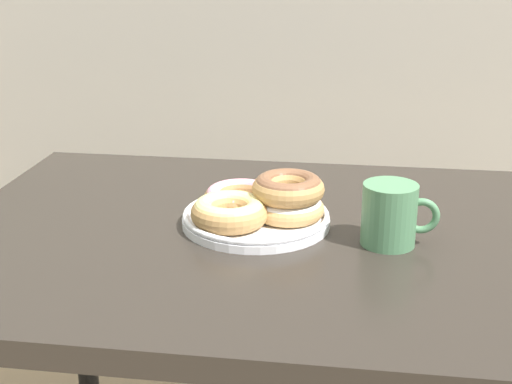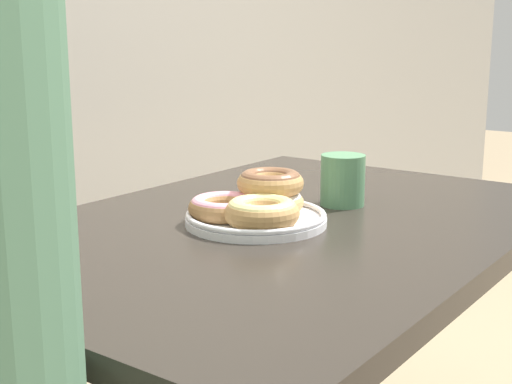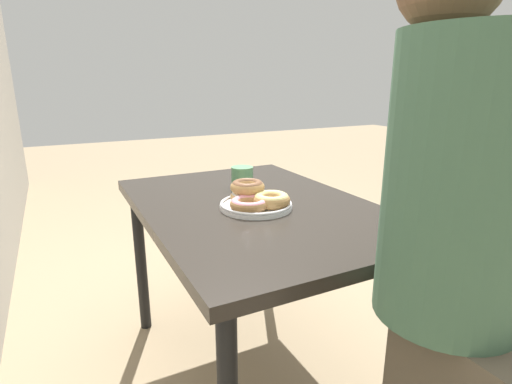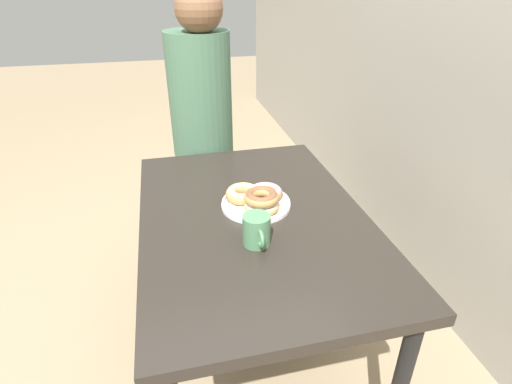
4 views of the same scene
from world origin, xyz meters
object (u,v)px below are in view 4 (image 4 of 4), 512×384
Objects in this scene: coffee_mug at (257,230)px; dining_table at (253,232)px; donut_plate at (257,199)px; person_figure at (202,134)px.

dining_table is at bearing 170.52° from coffee_mug.
dining_table is 0.13m from donut_plate.
donut_plate is at bearing 154.19° from dining_table.
coffee_mug reaches higher than dining_table.
donut_plate is 2.20× the size of coffee_mug.
person_figure reaches higher than dining_table.
coffee_mug is at bearing -13.40° from donut_plate.
donut_plate is (-0.05, 0.02, 0.11)m from dining_table.
person_figure is at bearing -172.93° from dining_table.
donut_plate is 0.23m from coffee_mug.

